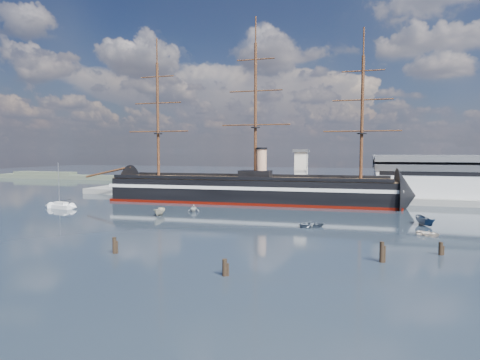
# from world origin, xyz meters

# --- Properties ---
(ground) EXTENTS (600.00, 600.00, 0.00)m
(ground) POSITION_xyz_m (0.00, 40.00, 0.00)
(ground) COLOR #18222C
(ground) RESTS_ON ground
(quay) EXTENTS (180.00, 18.00, 2.00)m
(quay) POSITION_xyz_m (10.00, 76.00, 0.00)
(quay) COLOR slate
(quay) RESTS_ON ground
(warehouse) EXTENTS (63.00, 21.00, 11.60)m
(warehouse) POSITION_xyz_m (58.00, 80.00, 7.98)
(warehouse) COLOR #B7BABC
(warehouse) RESTS_ON ground
(quay_tower) EXTENTS (5.00, 5.00, 15.00)m
(quay_tower) POSITION_xyz_m (3.00, 73.00, 9.75)
(quay_tower) COLOR silver
(quay_tower) RESTS_ON ground
(shoreline) EXTENTS (120.00, 10.00, 4.00)m
(shoreline) POSITION_xyz_m (-139.23, 135.00, 1.45)
(shoreline) COLOR #3F4C38
(shoreline) RESTS_ON ground
(warship) EXTENTS (113.23, 20.28, 53.94)m
(warship) POSITION_xyz_m (-13.39, 60.00, 4.04)
(warship) COLOR black
(warship) RESTS_ON ground
(sailboat) EXTENTS (8.50, 4.16, 13.07)m
(sailboat) POSITION_xyz_m (-59.72, 31.64, 0.83)
(sailboat) COLOR silver
(sailboat) RESTS_ON ground
(motorboat_a) EXTENTS (6.34, 2.97, 2.45)m
(motorboat_a) POSITION_xyz_m (-26.55, 28.12, 0.00)
(motorboat_a) COLOR beige
(motorboat_a) RESTS_ON ground
(motorboat_b) EXTENTS (2.74, 3.71, 1.61)m
(motorboat_b) POSITION_xyz_m (12.38, 23.69, 0.00)
(motorboat_b) COLOR slate
(motorboat_b) RESTS_ON ground
(motorboat_c) EXTENTS (6.71, 3.10, 2.59)m
(motorboat_c) POSITION_xyz_m (35.43, 33.27, 0.00)
(motorboat_c) COLOR slate
(motorboat_c) RESTS_ON ground
(motorboat_d) EXTENTS (6.23, 4.13, 2.10)m
(motorboat_d) POSITION_xyz_m (-20.92, 36.82, 0.00)
(motorboat_d) COLOR silver
(motorboat_d) RESTS_ON ground
(motorboat_e) EXTENTS (2.54, 2.96, 1.32)m
(motorboat_e) POSITION_xyz_m (34.95, 21.24, 0.00)
(motorboat_e) COLOR #F3E3D1
(motorboat_e) RESTS_ON ground
(motorboat_f) EXTENTS (6.23, 4.32, 2.35)m
(motorboat_f) POSITION_xyz_m (36.26, 31.85, 0.00)
(motorboat_f) COLOR navy
(motorboat_f) RESTS_ON ground
(piling_near_left) EXTENTS (0.64, 0.64, 3.32)m
(piling_near_left) POSITION_xyz_m (-15.49, -7.89, 0.00)
(piling_near_left) COLOR black
(piling_near_left) RESTS_ON ground
(piling_near_mid) EXTENTS (0.64, 0.64, 2.95)m
(piling_near_mid) POSITION_xyz_m (5.16, -13.83, 0.00)
(piling_near_mid) COLOR black
(piling_near_mid) RESTS_ON ground
(piling_near_right) EXTENTS (0.64, 0.64, 3.77)m
(piling_near_right) POSITION_xyz_m (25.25, -1.14, 0.00)
(piling_near_right) COLOR black
(piling_near_right) RESTS_ON ground
(piling_far_right) EXTENTS (0.64, 0.64, 2.76)m
(piling_far_right) POSITION_xyz_m (34.40, 5.90, 0.00)
(piling_far_right) COLOR black
(piling_far_right) RESTS_ON ground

